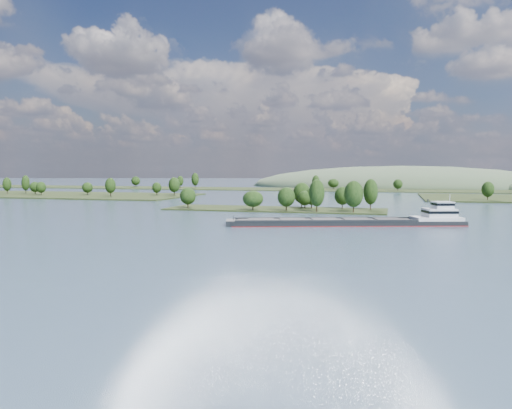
% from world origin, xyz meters
% --- Properties ---
extents(ground, '(1800.00, 1800.00, 0.00)m').
position_xyz_m(ground, '(0.00, 120.00, 0.00)').
color(ground, '#3B5466').
rests_on(ground, ground).
extents(tree_island, '(100.00, 30.58, 14.99)m').
position_xyz_m(tree_island, '(7.92, 178.58, 4.09)').
color(tree_island, black).
rests_on(tree_island, ground).
extents(back_shoreline, '(900.00, 60.00, 15.62)m').
position_xyz_m(back_shoreline, '(9.10, 399.86, 0.75)').
color(back_shoreline, black).
rests_on(back_shoreline, ground).
extents(hill_west, '(320.00, 160.00, 44.00)m').
position_xyz_m(hill_west, '(60.00, 500.00, 0.00)').
color(hill_west, '#465A3D').
rests_on(hill_west, ground).
extents(cargo_barge, '(78.60, 32.17, 10.73)m').
position_xyz_m(cargo_barge, '(42.22, 127.47, 1.35)').
color(cargo_barge, black).
rests_on(cargo_barge, ground).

